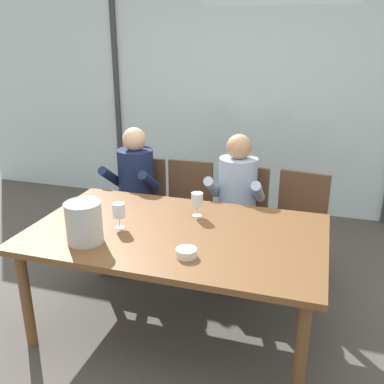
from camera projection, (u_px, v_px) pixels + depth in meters
ground at (213, 260)px, 3.99m from camera, size 14.00×14.00×0.00m
window_glass_panel at (247, 99)px, 4.84m from camera, size 7.14×0.03×2.60m
window_mullion_left at (117, 94)px, 5.27m from camera, size 0.06×0.06×2.60m
hillside_vineyard at (284, 96)px, 8.96m from camera, size 13.14×2.40×1.60m
dining_table at (176, 240)px, 2.86m from camera, size 1.94×1.17×0.75m
chair_near_curtain at (141, 199)px, 4.01m from camera, size 0.44×0.44×0.90m
chair_left_of_center at (187, 203)px, 3.90m from camera, size 0.45×0.45×0.90m
chair_center at (241, 210)px, 3.74m from camera, size 0.47×0.47×0.90m
chair_right_of_center at (299, 218)px, 3.58m from camera, size 0.50×0.50×0.90m
person_navy_polo at (132, 186)px, 3.82m from camera, size 0.47×0.62×1.22m
person_pale_blue_shirt at (236, 197)px, 3.56m from camera, size 0.46×0.61×1.22m
ice_bucket_primary at (84, 222)px, 2.63m from camera, size 0.23×0.23×0.26m
tasting_bowl at (186, 253)px, 2.49m from camera, size 0.12×0.12×0.05m
wine_glass_by_left_taster at (119, 212)px, 2.83m from camera, size 0.08×0.08×0.17m
wine_glass_near_bucket at (197, 200)px, 3.03m from camera, size 0.08×0.08×0.17m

